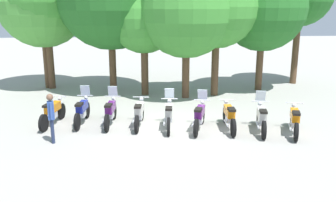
{
  "coord_description": "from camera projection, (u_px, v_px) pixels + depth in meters",
  "views": [
    {
      "loc": [
        -0.96,
        -12.94,
        4.42
      ],
      "look_at": [
        0.0,
        0.5,
        0.9
      ],
      "focal_mm": 39.5,
      "sensor_mm": 36.0,
      "label": 1
    }
  ],
  "objects": [
    {
      "name": "motorcycle_1",
      "position": [
        82.0,
        110.0,
        14.07
      ],
      "size": [
        0.62,
        2.19,
        1.37
      ],
      "rotation": [
        0.0,
        0.0,
        1.48
      ],
      "color": "black",
      "rests_on": "ground_plane"
    },
    {
      "name": "motorcycle_8",
      "position": [
        294.0,
        120.0,
        12.96
      ],
      "size": [
        0.87,
        2.12,
        0.99
      ],
      "rotation": [
        0.0,
        0.0,
        1.26
      ],
      "color": "black",
      "rests_on": "ground_plane"
    },
    {
      "name": "ground_plane",
      "position": [
        169.0,
        128.0,
        13.67
      ],
      "size": [
        80.0,
        80.0,
        0.0
      ],
      "primitive_type": "plane",
      "color": "#9E9B93"
    },
    {
      "name": "motorcycle_6",
      "position": [
        229.0,
        116.0,
        13.42
      ],
      "size": [
        0.62,
        2.19,
        0.99
      ],
      "rotation": [
        0.0,
        0.0,
        1.52
      ],
      "color": "black",
      "rests_on": "ground_plane"
    },
    {
      "name": "tree_6",
      "position": [
        263.0,
        8.0,
        18.76
      ],
      "size": [
        4.43,
        4.43,
        6.49
      ],
      "color": "brown",
      "rests_on": "ground_plane"
    },
    {
      "name": "tree_3",
      "position": [
        144.0,
        18.0,
        17.83
      ],
      "size": [
        3.44,
        3.44,
        5.53
      ],
      "color": "brown",
      "rests_on": "ground_plane"
    },
    {
      "name": "motorcycle_5",
      "position": [
        200.0,
        116.0,
        13.38
      ],
      "size": [
        0.86,
        2.12,
        1.37
      ],
      "rotation": [
        0.0,
        0.0,
        1.27
      ],
      "color": "black",
      "rests_on": "ground_plane"
    },
    {
      "name": "motorcycle_0",
      "position": [
        53.0,
        112.0,
        13.92
      ],
      "size": [
        0.75,
        2.17,
        0.99
      ],
      "rotation": [
        0.0,
        0.0,
        1.37
      ],
      "color": "black",
      "rests_on": "ground_plane"
    },
    {
      "name": "person_0",
      "position": [
        51.0,
        115.0,
        11.99
      ],
      "size": [
        0.27,
        0.41,
        1.65
      ],
      "rotation": [
        0.0,
        0.0,
        3.43
      ],
      "color": "#232D4C",
      "rests_on": "ground_plane"
    },
    {
      "name": "tree_0",
      "position": [
        42.0,
        2.0,
        19.22
      ],
      "size": [
        4.7,
        4.7,
        6.9
      ],
      "color": "brown",
      "rests_on": "ground_plane"
    },
    {
      "name": "motorcycle_2",
      "position": [
        111.0,
        111.0,
        13.94
      ],
      "size": [
        0.63,
        2.19,
        1.37
      ],
      "rotation": [
        0.0,
        0.0,
        1.47
      ],
      "color": "black",
      "rests_on": "ground_plane"
    },
    {
      "name": "motorcycle_7",
      "position": [
        261.0,
        117.0,
        13.18
      ],
      "size": [
        0.74,
        2.17,
        1.37
      ],
      "rotation": [
        0.0,
        0.0,
        1.37
      ],
      "color": "black",
      "rests_on": "ground_plane"
    },
    {
      "name": "tree_5",
      "position": [
        217.0,
        7.0,
        17.57
      ],
      "size": [
        3.95,
        3.95,
        6.3
      ],
      "color": "brown",
      "rests_on": "ground_plane"
    },
    {
      "name": "tree_4",
      "position": [
        186.0,
        9.0,
        17.11
      ],
      "size": [
        4.58,
        4.58,
        6.53
      ],
      "color": "brown",
      "rests_on": "ground_plane"
    },
    {
      "name": "motorcycle_3",
      "position": [
        139.0,
        113.0,
        13.81
      ],
      "size": [
        0.65,
        2.19,
        0.99
      ],
      "rotation": [
        0.0,
        0.0,
        1.45
      ],
      "color": "black",
      "rests_on": "ground_plane"
    },
    {
      "name": "motorcycle_4",
      "position": [
        169.0,
        114.0,
        13.56
      ],
      "size": [
        0.62,
        2.19,
        1.37
      ],
      "rotation": [
        0.0,
        0.0,
        1.48
      ],
      "color": "black",
      "rests_on": "ground_plane"
    }
  ]
}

